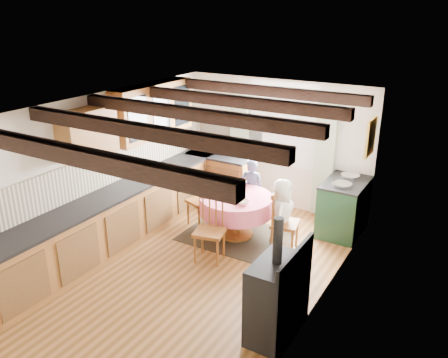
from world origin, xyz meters
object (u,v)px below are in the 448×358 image
Objects in this scene: chair_near at (209,230)px; chair_right at (285,222)px; cast_iron_stove at (276,279)px; child_right at (282,214)px; aga_range at (344,206)px; chair_left at (201,199)px; cup at (212,191)px; child_far at (252,191)px; dining_table at (236,217)px.

chair_near is 1.02× the size of chair_right.
cast_iron_stove is 1.31× the size of child_right.
chair_near is at bearing 124.58° from chair_right.
aga_range is at bearing -44.95° from child_right.
cast_iron_stove reaches higher than chair_left.
chair_left is at bearing -155.83° from aga_range.
chair_near is 9.78× the size of cup.
cast_iron_stove is at bearing -42.57° from cup.
chair_right is at bearing 4.08° from cup.
chair_near is at bearing 145.69° from cast_iron_stove.
child_far is at bearing 150.76° from chair_left.
cup is at bearing -165.51° from dining_table.
child_far is (-1.53, -0.41, 0.11)m from aga_range.
child_right is (-0.67, -1.04, 0.11)m from aga_range.
dining_table is at bearing 79.45° from child_right.
child_far reaches higher than aga_range.
child_right is at bearing -122.76° from aga_range.
dining_table is 0.87m from chair_near.
dining_table is 1.03× the size of child_right.
child_far is 11.26× the size of cup.
cast_iron_stove is (2.32, -2.00, 0.27)m from chair_left.
child_right reaches higher than child_far.
child_far reaches higher than chair_right.
chair_right is at bearing 110.22° from cast_iron_stove.
child_right is at bearing 1.64° from dining_table.
chair_right is 0.85× the size of child_far.
cast_iron_stove is (1.56, -1.06, 0.26)m from chair_near.
child_far is at bearing 122.41° from cast_iron_stove.
dining_table is 0.88m from chair_right.
chair_left is 1.54m from child_right.
cast_iron_stove is 3.06m from child_far.
cast_iron_stove reaches higher than chair_near.
chair_right is at bearing -118.77° from aga_range.
child_right reaches higher than chair_near.
aga_range is 1.59m from child_far.
child_far is (0.68, 0.58, 0.09)m from chair_left.
cup is (-0.34, -0.76, 0.19)m from child_far.
chair_near is 2.41m from aga_range.
chair_near is 1.18m from child_right.
cast_iron_stove is (1.58, -1.92, 0.40)m from dining_table.
child_far is 0.86m from cup.
chair_left is at bearing 75.79° from child_right.
chair_near is 1.21m from chair_left.
chair_near is at bearing 126.57° from child_right.
child_far is at bearing 44.02° from chair_right.
aga_range is at bearing -39.01° from chair_right.
aga_range is 1.25m from child_right.
chair_left is 0.84× the size of child_right.
cast_iron_stove is 2.10m from child_right.
child_right is at bearing 6.03° from cup.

